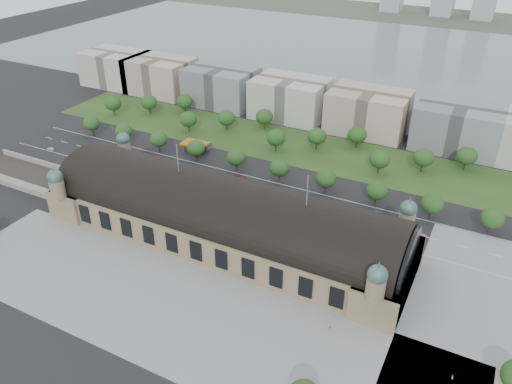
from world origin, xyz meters
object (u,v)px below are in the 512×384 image
at_px(traffic_car_0, 51,149).
at_px(traffic_car_4, 258,194).
at_px(parked_car_5, 164,185).
at_px(bus_west, 230,190).
at_px(traffic_car_3, 239,177).
at_px(bus_east, 339,226).
at_px(traffic_car_1, 146,157).
at_px(parked_car_1, 137,180).
at_px(traffic_car_5, 378,214).
at_px(parked_car_4, 180,192).
at_px(parked_car_3, 163,183).
at_px(pedestrian_5, 453,377).
at_px(parked_car_2, 131,177).
at_px(bus_mid, 288,205).
at_px(parked_car_0, 109,172).
at_px(petrol_station, 200,145).
at_px(parked_car_6, 214,201).
at_px(pedestrian_0, 330,329).

distance_m(traffic_car_0, traffic_car_4, 123.99).
xyz_separation_m(parked_car_5, bus_west, (31.61, 9.53, 0.94)).
distance_m(traffic_car_3, bus_east, 61.83).
height_order(traffic_car_1, parked_car_1, traffic_car_1).
xyz_separation_m(traffic_car_5, parked_car_4, (-87.82, -23.76, -0.18)).
xyz_separation_m(parked_car_3, pedestrian_5, (142.77, -54.30, 0.12)).
distance_m(traffic_car_4, parked_car_3, 47.30).
xyz_separation_m(traffic_car_5, bus_east, (-11.63, -17.76, 1.06)).
xyz_separation_m(traffic_car_4, bus_west, (-12.29, -4.38, 1.02)).
bearing_deg(parked_car_2, traffic_car_5, 61.36).
xyz_separation_m(parked_car_2, bus_mid, (81.01, 10.08, 1.02)).
relative_size(parked_car_5, bus_mid, 0.45).
distance_m(bus_east, pedestrian_5, 78.66).
xyz_separation_m(traffic_car_3, parked_car_1, (-42.94, -25.38, 0.07)).
height_order(parked_car_2, bus_east, bus_east).
bearing_deg(parked_car_0, traffic_car_4, 61.80).
xyz_separation_m(traffic_car_0, parked_car_1, (64.99, -6.09, -0.08)).
bearing_deg(traffic_car_3, parked_car_4, 147.68).
bearing_deg(parked_car_0, pedestrian_5, 34.15).
bearing_deg(traffic_car_1, traffic_car_3, -79.10).
bearing_deg(pedestrian_5, traffic_car_1, -144.22).
height_order(traffic_car_0, parked_car_1, traffic_car_0).
xyz_separation_m(traffic_car_0, pedestrian_5, (220.70, -57.20, 0.04)).
xyz_separation_m(traffic_car_3, traffic_car_4, (15.71, -10.01, 0.05)).
height_order(traffic_car_3, traffic_car_4, traffic_car_4).
bearing_deg(bus_mid, parked_car_3, 93.41).
bearing_deg(bus_mid, traffic_car_1, 79.27).
height_order(traffic_car_3, parked_car_5, parked_car_5).
height_order(petrol_station, traffic_car_4, petrol_station).
distance_m(bus_west, pedestrian_5, 125.77).
distance_m(traffic_car_1, parked_car_5, 33.65).
height_order(petrol_station, traffic_car_5, petrol_station).
relative_size(petrol_station, parked_car_6, 3.06).
distance_m(parked_car_5, pedestrian_0, 115.13).
bearing_deg(traffic_car_1, traffic_car_0, 113.98).
xyz_separation_m(parked_car_3, bus_east, (88.70, 2.82, 1.17)).
height_order(traffic_car_3, parked_car_4, parked_car_4).
height_order(traffic_car_3, bus_east, bus_east).
relative_size(traffic_car_5, parked_car_3, 1.21).
xyz_separation_m(parked_car_5, bus_mid, (61.39, 9.53, 0.95)).
xyz_separation_m(traffic_car_3, parked_car_0, (-61.30, -25.38, 0.07)).
relative_size(traffic_car_4, bus_east, 0.30).
distance_m(petrol_station, bus_east, 101.41).
xyz_separation_m(traffic_car_3, parked_car_6, (0.70, -24.88, 0.03)).
relative_size(parked_car_2, parked_car_6, 1.06).
height_order(parked_car_3, bus_west, bus_west).
bearing_deg(bus_east, traffic_car_3, 74.27).
relative_size(traffic_car_4, bus_mid, 0.33).
height_order(traffic_car_5, parked_car_4, traffic_car_5).
distance_m(petrol_station, parked_car_5, 43.44).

